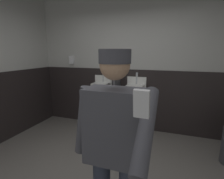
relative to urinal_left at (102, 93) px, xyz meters
name	(u,v)px	position (x,y,z in m)	size (l,w,h in m)	color
wall_back	(131,63)	(0.61, 0.22, 0.65)	(4.79, 0.12, 2.86)	#B2B2AD
wainscot_band_back	(130,99)	(0.61, 0.14, -0.13)	(4.19, 0.03, 1.29)	black
urinal_left	(102,93)	(0.00, 0.00, 0.00)	(0.40, 0.34, 1.24)	white
urinal_middle	(135,95)	(0.75, 0.00, 0.00)	(0.40, 0.34, 1.24)	white
privacy_divider_panel	(117,87)	(0.38, -0.07, 0.17)	(0.04, 0.40, 0.90)	#4C4C51
person	(114,143)	(1.07, -2.29, 0.20)	(0.65, 0.60, 1.67)	#2D3342
cell_phone	(142,104)	(1.35, -2.79, 0.68)	(0.06, 0.02, 0.11)	silver
soap_dispenser	(72,60)	(-0.80, 0.12, 0.70)	(0.10, 0.07, 0.18)	silver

